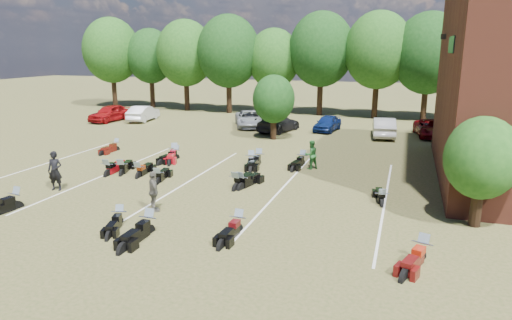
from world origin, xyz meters
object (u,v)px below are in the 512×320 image
at_px(car_0, 110,113).
at_px(person_grey, 154,192).
at_px(person_green, 311,155).
at_px(motorcycle_14, 116,150).
at_px(motorcycle_7, 108,176).
at_px(motorcycle_3, 149,233).
at_px(person_black, 55,171).
at_px(car_4, 327,123).

height_order(car_0, person_grey, person_grey).
bearing_deg(person_green, person_grey, 17.92).
height_order(person_green, motorcycle_14, person_green).
height_order(person_grey, motorcycle_14, person_grey).
height_order(motorcycle_7, motorcycle_14, motorcycle_7).
distance_m(person_green, motorcycle_3, 12.02).
relative_size(car_0, motorcycle_14, 2.21).
bearing_deg(person_black, motorcycle_7, 60.91).
distance_m(car_4, person_green, 12.84).
relative_size(motorcycle_3, motorcycle_14, 1.13).
height_order(car_4, motorcycle_7, car_4).
relative_size(car_0, person_green, 2.75).
relative_size(person_green, person_grey, 0.95).
relative_size(person_grey, motorcycle_3, 0.75).
height_order(person_grey, motorcycle_3, person_grey).
distance_m(person_grey, motorcycle_14, 13.15).
xyz_separation_m(car_4, person_green, (1.23, -12.78, 0.17)).
xyz_separation_m(person_black, person_green, (11.11, 7.99, -0.14)).
distance_m(person_black, motorcycle_7, 3.25).
height_order(person_black, motorcycle_3, person_black).
bearing_deg(car_4, person_black, -107.60).
bearing_deg(motorcycle_14, motorcycle_7, -57.25).
relative_size(car_4, motorcycle_14, 1.87).
bearing_deg(motorcycle_7, motorcycle_14, -64.37).
height_order(person_green, person_grey, person_grey).
xyz_separation_m(car_0, person_black, (10.82, -19.48, 0.19)).
height_order(person_green, motorcycle_7, person_green).
bearing_deg(motorcycle_14, car_4, 46.07).
bearing_deg(motorcycle_7, person_black, 69.69).
bearing_deg(motorcycle_7, person_grey, 137.03).
xyz_separation_m(person_green, motorcycle_14, (-13.69, 0.62, -0.84)).
distance_m(car_0, person_green, 24.76).
relative_size(person_black, motorcycle_14, 0.93).
xyz_separation_m(person_black, motorcycle_3, (7.23, -3.36, -0.98)).
bearing_deg(person_grey, motorcycle_7, 8.26).
distance_m(person_grey, motorcycle_7, 6.86).
bearing_deg(person_grey, car_4, -53.71).
bearing_deg(motorcycle_7, car_0, -60.18).
bearing_deg(car_0, person_green, -21.43).
distance_m(motorcycle_3, motorcycle_14, 15.47).
distance_m(person_green, person_grey, 10.39).
xyz_separation_m(motorcycle_3, motorcycle_14, (-9.81, 11.97, 0.00)).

